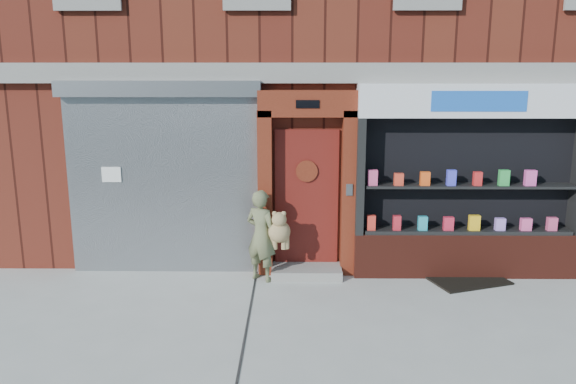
{
  "coord_description": "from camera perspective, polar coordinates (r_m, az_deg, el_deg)",
  "views": [
    {
      "loc": [
        -0.96,
        -6.69,
        3.21
      ],
      "look_at": [
        -1.03,
        1.0,
        1.52
      ],
      "focal_mm": 35.0,
      "sensor_mm": 36.0,
      "label": 1
    }
  ],
  "objects": [
    {
      "name": "building",
      "position": [
        12.75,
        5.05,
        15.9
      ],
      "size": [
        12.0,
        8.16,
        8.0
      ],
      "color": "#511B12",
      "rests_on": "ground"
    },
    {
      "name": "pharmacy_bay",
      "position": [
        9.12,
        17.81,
        0.17
      ],
      "size": [
        3.5,
        0.41,
        3.0
      ],
      "color": "#531C13",
      "rests_on": "ground"
    },
    {
      "name": "ground",
      "position": [
        7.49,
        8.09,
        -13.12
      ],
      "size": [
        80.0,
        80.0,
        0.0
      ],
      "primitive_type": "plane",
      "color": "#9E9E99",
      "rests_on": "ground"
    },
    {
      "name": "shutter_bay",
      "position": [
        8.98,
        -12.6,
        2.54
      ],
      "size": [
        3.1,
        0.3,
        3.04
      ],
      "color": "gray",
      "rests_on": "ground"
    },
    {
      "name": "red_door_bay",
      "position": [
        8.74,
        1.92,
        0.82
      ],
      "size": [
        1.52,
        0.58,
        2.9
      ],
      "color": "#591C0F",
      "rests_on": "ground"
    },
    {
      "name": "woman",
      "position": [
        8.61,
        -2.4,
        -4.33
      ],
      "size": [
        0.76,
        0.57,
        1.43
      ],
      "color": "#616643",
      "rests_on": "ground"
    },
    {
      "name": "doormat",
      "position": [
        9.25,
        17.67,
        -8.44
      ],
      "size": [
        1.34,
        1.13,
        0.03
      ],
      "primitive_type": "cube",
      "rotation": [
        0.0,
        0.0,
        0.34
      ],
      "color": "black",
      "rests_on": "ground"
    }
  ]
}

